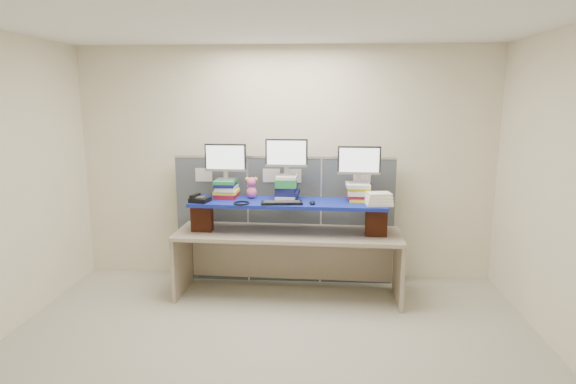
# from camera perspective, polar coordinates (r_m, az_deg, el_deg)

# --- Properties ---
(room) EXTENTS (5.00, 4.00, 2.80)m
(room) POSITION_cam_1_polar(r_m,az_deg,el_deg) (3.87, -2.40, -0.74)
(room) COLOR #F1E6C6
(room) RESTS_ON ground
(cubicle_partition) EXTENTS (2.60, 0.06, 1.53)m
(cubicle_partition) POSITION_cam_1_polar(r_m,az_deg,el_deg) (5.74, -0.43, -3.24)
(cubicle_partition) COLOR #444A51
(cubicle_partition) RESTS_ON ground
(desk) EXTENTS (2.48, 0.79, 0.75)m
(desk) POSITION_cam_1_polar(r_m,az_deg,el_deg) (5.33, 0.00, -6.31)
(desk) COLOR tan
(desk) RESTS_ON ground
(brick_pier_left) EXTENTS (0.23, 0.13, 0.31)m
(brick_pier_left) POSITION_cam_1_polar(r_m,az_deg,el_deg) (5.37, -10.15, -2.97)
(brick_pier_left) COLOR #622915
(brick_pier_left) RESTS_ON desk
(brick_pier_right) EXTENTS (0.23, 0.13, 0.31)m
(brick_pier_right) POSITION_cam_1_polar(r_m,az_deg,el_deg) (5.19, 10.40, -3.47)
(brick_pier_right) COLOR #622915
(brick_pier_right) RESTS_ON desk
(blue_board) EXTENTS (2.11, 0.59, 0.04)m
(blue_board) POSITION_cam_1_polar(r_m,az_deg,el_deg) (5.20, 0.00, -1.29)
(blue_board) COLOR #0E0972
(blue_board) RESTS_ON brick_pier_left
(book_stack_left) EXTENTS (0.25, 0.30, 0.20)m
(book_stack_left) POSITION_cam_1_polar(r_m,az_deg,el_deg) (5.41, -7.32, 0.39)
(book_stack_left) COLOR maroon
(book_stack_left) RESTS_ON blue_board
(book_stack_center) EXTENTS (0.27, 0.31, 0.26)m
(book_stack_center) POSITION_cam_1_polar(r_m,az_deg,el_deg) (5.30, -0.18, 0.57)
(book_stack_center) COLOR silver
(book_stack_center) RESTS_ON blue_board
(book_stack_right) EXTENTS (0.28, 0.31, 0.19)m
(book_stack_right) POSITION_cam_1_polar(r_m,az_deg,el_deg) (5.28, 8.35, 0.06)
(book_stack_right) COLOR yellow
(book_stack_right) RESTS_ON blue_board
(monitor_left) EXTENTS (0.46, 0.13, 0.40)m
(monitor_left) POSITION_cam_1_polar(r_m,az_deg,el_deg) (5.35, -7.42, 3.84)
(monitor_left) COLOR #98979C
(monitor_left) RESTS_ON book_stack_left
(monitor_center) EXTENTS (0.46, 0.13, 0.40)m
(monitor_center) POSITION_cam_1_polar(r_m,az_deg,el_deg) (5.24, -0.18, 4.42)
(monitor_center) COLOR #98979C
(monitor_center) RESTS_ON book_stack_center
(monitor_right) EXTENTS (0.46, 0.13, 0.40)m
(monitor_right) POSITION_cam_1_polar(r_m,az_deg,el_deg) (5.22, 8.42, 3.50)
(monitor_right) COLOR #98979C
(monitor_right) RESTS_ON book_stack_right
(keyboard) EXTENTS (0.45, 0.19, 0.03)m
(keyboard) POSITION_cam_1_polar(r_m,az_deg,el_deg) (5.05, -0.74, -1.28)
(keyboard) COLOR black
(keyboard) RESTS_ON blue_board
(mouse) EXTENTS (0.08, 0.11, 0.03)m
(mouse) POSITION_cam_1_polar(r_m,az_deg,el_deg) (5.05, 2.90, -1.27)
(mouse) COLOR black
(mouse) RESTS_ON blue_board
(desk_phone) EXTENTS (0.23, 0.21, 0.08)m
(desk_phone) POSITION_cam_1_polar(r_m,az_deg,el_deg) (5.24, -10.46, -0.84)
(desk_phone) COLOR black
(desk_phone) RESTS_ON blue_board
(headset) EXTENTS (0.18, 0.18, 0.02)m
(headset) POSITION_cam_1_polar(r_m,az_deg,el_deg) (5.09, -5.53, -1.30)
(headset) COLOR black
(headset) RESTS_ON blue_board
(plush_toy) EXTENTS (0.14, 0.10, 0.24)m
(plush_toy) POSITION_cam_1_polar(r_m,az_deg,el_deg) (5.33, -4.34, 0.54)
(plush_toy) COLOR #E7589B
(plush_toy) RESTS_ON blue_board
(binder_stack) EXTENTS (0.29, 0.24, 0.13)m
(binder_stack) POSITION_cam_1_polar(r_m,az_deg,el_deg) (5.09, 10.71, -0.84)
(binder_stack) COLOR white
(binder_stack) RESTS_ON blue_board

